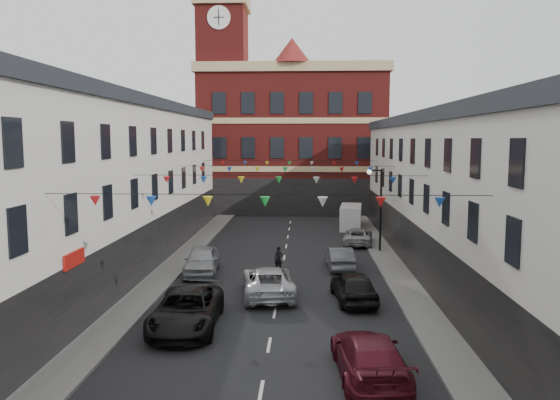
% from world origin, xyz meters
% --- Properties ---
extents(ground, '(160.00, 160.00, 0.00)m').
position_xyz_m(ground, '(0.00, 0.00, 0.00)').
color(ground, black).
rests_on(ground, ground).
extents(pavement_left, '(1.80, 64.00, 0.15)m').
position_xyz_m(pavement_left, '(-6.90, 2.00, 0.07)').
color(pavement_left, '#605E5B').
rests_on(pavement_left, ground).
extents(pavement_right, '(1.80, 64.00, 0.15)m').
position_xyz_m(pavement_right, '(6.90, 2.00, 0.07)').
color(pavement_right, '#605E5B').
rests_on(pavement_right, ground).
extents(terrace_left, '(8.40, 56.00, 10.70)m').
position_xyz_m(terrace_left, '(-11.78, 1.00, 5.35)').
color(terrace_left, beige).
rests_on(terrace_left, ground).
extents(terrace_right, '(8.40, 56.00, 9.70)m').
position_xyz_m(terrace_right, '(11.78, 1.00, 4.85)').
color(terrace_right, beige).
rests_on(terrace_right, ground).
extents(civic_building, '(20.60, 13.30, 18.50)m').
position_xyz_m(civic_building, '(0.00, 37.95, 8.14)').
color(civic_building, maroon).
rests_on(civic_building, ground).
extents(clock_tower, '(5.60, 5.60, 30.00)m').
position_xyz_m(clock_tower, '(-7.50, 35.00, 14.93)').
color(clock_tower, maroon).
rests_on(clock_tower, ground).
extents(distant_hill, '(40.00, 14.00, 10.00)m').
position_xyz_m(distant_hill, '(-4.00, 62.00, 5.00)').
color(distant_hill, '#2C4F25').
rests_on(distant_hill, ground).
extents(street_lamp, '(1.10, 0.36, 6.00)m').
position_xyz_m(street_lamp, '(6.55, 14.00, 3.90)').
color(street_lamp, black).
rests_on(street_lamp, ground).
extents(car_left_c, '(2.89, 5.92, 1.62)m').
position_xyz_m(car_left_c, '(-3.67, -2.24, 0.81)').
color(car_left_c, black).
rests_on(car_left_c, ground).
extents(car_left_d, '(2.24, 4.66, 1.31)m').
position_xyz_m(car_left_d, '(-3.60, -0.89, 0.65)').
color(car_left_d, '#383B3F').
rests_on(car_left_d, ground).
extents(car_left_e, '(2.32, 4.95, 1.64)m').
position_xyz_m(car_left_e, '(-4.80, 7.29, 0.82)').
color(car_left_e, '#999CA2').
rests_on(car_left_e, ground).
extents(car_right_c, '(2.56, 5.53, 1.57)m').
position_xyz_m(car_right_c, '(3.60, -6.90, 0.78)').
color(car_right_c, '#52101E').
rests_on(car_right_c, ground).
extents(car_right_d, '(2.34, 4.76, 1.56)m').
position_xyz_m(car_right_d, '(3.85, 1.94, 0.78)').
color(car_right_d, black).
rests_on(car_right_d, ground).
extents(car_right_e, '(1.71, 4.32, 1.40)m').
position_xyz_m(car_right_e, '(3.60, 8.95, 0.70)').
color(car_right_e, '#4F5057').
rests_on(car_right_e, ground).
extents(car_right_f, '(2.70, 4.87, 1.29)m').
position_xyz_m(car_right_f, '(5.50, 16.88, 0.64)').
color(car_right_f, '#9B9C9F').
rests_on(car_right_f, ground).
extents(moving_car, '(3.26, 5.83, 1.54)m').
position_xyz_m(moving_car, '(-0.48, 2.78, 0.77)').
color(moving_car, '#B5B7BD').
rests_on(moving_car, ground).
extents(white_van, '(2.36, 4.94, 2.11)m').
position_xyz_m(white_van, '(5.60, 24.58, 1.05)').
color(white_van, silver).
rests_on(white_van, ground).
extents(pedestrian, '(0.66, 0.56, 1.53)m').
position_xyz_m(pedestrian, '(-0.21, 8.19, 0.77)').
color(pedestrian, black).
rests_on(pedestrian, ground).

